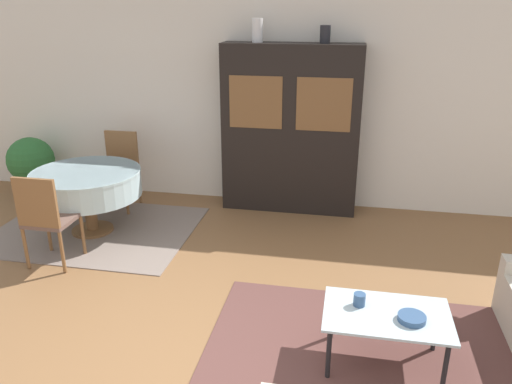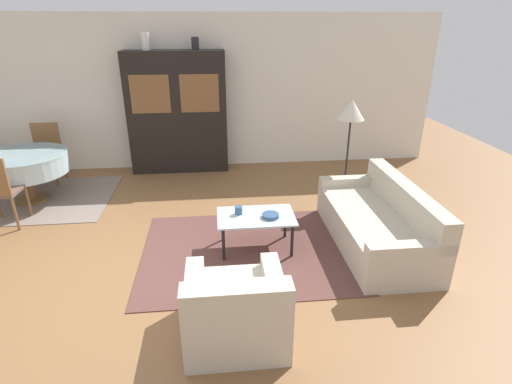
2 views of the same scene
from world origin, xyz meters
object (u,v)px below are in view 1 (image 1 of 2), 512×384
coffee_table (387,319)px  vase_tall (257,30)px  dining_chair_near (45,216)px  display_cabinet (291,130)px  dining_chair_far (120,165)px  bowl (412,318)px  cup (359,300)px  dining_table (87,184)px  vase_short (325,34)px  potted_plant (31,163)px

coffee_table → vase_tall: size_ratio=3.30×
coffee_table → dining_chair_near: size_ratio=0.93×
display_cabinet → dining_chair_far: bearing=-170.9°
vase_tall → dining_chair_near: bearing=-131.0°
dining_chair_far → bowl: bearing=142.6°
cup → bowl: size_ratio=0.49×
coffee_table → display_cabinet: (-1.09, 2.94, 0.66)m
coffee_table → dining_table: 3.73m
coffee_table → vase_tall: (-1.52, 2.94, 1.85)m
dining_chair_near → vase_short: (2.57, 2.03, 1.65)m
dining_chair_near → coffee_table: bearing=-15.4°
coffee_table → display_cabinet: size_ratio=0.43×
potted_plant → display_cabinet: bearing=3.6°
dining_table → vase_tall: size_ratio=4.46×
dining_table → cup: 3.51m
dining_chair_near → cup: dining_chair_near is taller
dining_chair_near → cup: (3.09, -0.83, -0.07)m
coffee_table → cup: size_ratio=9.45×
display_cabinet → dining_chair_far: display_cabinet is taller
dining_chair_far → dining_chair_near: bearing=90.0°
coffee_table → bowl: size_ratio=4.60×
display_cabinet → bowl: display_cabinet is taller
dining_chair_near → potted_plant: size_ratio=1.18×
dining_table → vase_short: size_ratio=6.07×
dining_chair_far → cup: size_ratio=10.21×
bowl → vase_tall: vase_tall is taller
bowl → vase_short: vase_short is taller
bowl → display_cabinet: bearing=112.7°
dining_table → dining_chair_far: (0.00, 0.84, -0.04)m
potted_plant → dining_chair_far: bearing=-5.2°
dining_table → vase_short: 3.26m
display_cabinet → vase_short: (0.38, 0.00, 1.15)m
dining_table → vase_tall: 2.69m
cup → vase_tall: bearing=114.7°
coffee_table → dining_chair_near: 3.41m
display_cabinet → dining_chair_far: size_ratio=2.14×
vase_tall → potted_plant: bearing=-175.9°
cup → potted_plant: (-4.47, 2.64, -0.02)m
dining_chair_near → bowl: dining_chair_near is taller
bowl → potted_plant: (-4.83, 2.77, 0.01)m
vase_short → potted_plant: (-3.96, -0.23, -1.74)m
cup → potted_plant: size_ratio=0.12×
vase_tall → potted_plant: (-3.15, -0.23, -1.77)m
dining_table → dining_chair_far: bearing=90.0°
display_cabinet → bowl: (1.25, -2.99, -0.59)m
display_cabinet → vase_tall: (-0.43, 0.00, 1.19)m
dining_chair_near → vase_tall: 3.18m
dining_chair_near → cup: size_ratio=10.21×
cup → potted_plant: potted_plant is taller
dining_chair_near → vase_tall: bearing=49.0°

